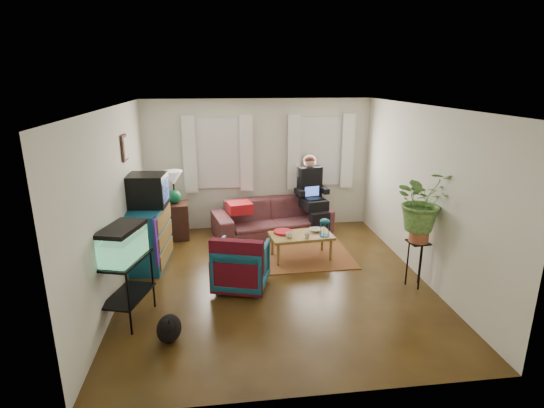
{
  "coord_description": "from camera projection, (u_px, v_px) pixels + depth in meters",
  "views": [
    {
      "loc": [
        -0.8,
        -5.85,
        2.99
      ],
      "look_at": [
        0.0,
        0.4,
        1.1
      ],
      "focal_mm": 28.0,
      "sensor_mm": 36.0,
      "label": 1
    }
  ],
  "objects": [
    {
      "name": "floor",
      "position": [
        275.0,
        280.0,
        6.51
      ],
      "size": [
        4.5,
        5.0,
        0.01
      ],
      "primitive_type": "cube",
      "color": "#4F2B14",
      "rests_on": "ground"
    },
    {
      "name": "ceiling",
      "position": [
        276.0,
        107.0,
        5.77
      ],
      "size": [
        4.5,
        5.0,
        0.01
      ],
      "primitive_type": "cube",
      "color": "white",
      "rests_on": "wall_back"
    },
    {
      "name": "wall_back",
      "position": [
        259.0,
        165.0,
        8.52
      ],
      "size": [
        4.5,
        0.01,
        2.6
      ],
      "primitive_type": "cube",
      "color": "silver",
      "rests_on": "floor"
    },
    {
      "name": "wall_front",
      "position": [
        313.0,
        275.0,
        3.76
      ],
      "size": [
        4.5,
        0.01,
        2.6
      ],
      "primitive_type": "cube",
      "color": "silver",
      "rests_on": "floor"
    },
    {
      "name": "wall_left",
      "position": [
        115.0,
        204.0,
        5.87
      ],
      "size": [
        0.01,
        5.0,
        2.6
      ],
      "primitive_type": "cube",
      "color": "silver",
      "rests_on": "floor"
    },
    {
      "name": "wall_right",
      "position": [
        423.0,
        193.0,
        6.41
      ],
      "size": [
        0.01,
        5.0,
        2.6
      ],
      "primitive_type": "cube",
      "color": "silver",
      "rests_on": "floor"
    },
    {
      "name": "window_left",
      "position": [
        218.0,
        154.0,
        8.33
      ],
      "size": [
        1.08,
        0.04,
        1.38
      ],
      "primitive_type": "cube",
      "color": "white",
      "rests_on": "wall_back"
    },
    {
      "name": "window_right",
      "position": [
        320.0,
        151.0,
        8.58
      ],
      "size": [
        1.08,
        0.04,
        1.38
      ],
      "primitive_type": "cube",
      "color": "white",
      "rests_on": "wall_back"
    },
    {
      "name": "curtains_left",
      "position": [
        218.0,
        154.0,
        8.25
      ],
      "size": [
        1.36,
        0.06,
        1.5
      ],
      "primitive_type": "cube",
      "color": "white",
      "rests_on": "wall_back"
    },
    {
      "name": "curtains_right",
      "position": [
        321.0,
        152.0,
        8.5
      ],
      "size": [
        1.36,
        0.06,
        1.5
      ],
      "primitive_type": "cube",
      "color": "white",
      "rests_on": "wall_back"
    },
    {
      "name": "picture_frame",
      "position": [
        125.0,
        148.0,
        6.49
      ],
      "size": [
        0.04,
        0.32,
        0.4
      ],
      "primitive_type": "cube",
      "color": "#3D2616",
      "rests_on": "wall_left"
    },
    {
      "name": "area_rug",
      "position": [
        292.0,
        253.0,
        7.48
      ],
      "size": [
        2.03,
        1.64,
        0.01
      ],
      "primitive_type": "cube",
      "rotation": [
        0.0,
        0.0,
        0.02
      ],
      "color": "brown",
      "rests_on": "floor"
    },
    {
      "name": "sofa",
      "position": [
        272.0,
        211.0,
        8.36
      ],
      "size": [
        2.44,
        1.36,
        0.9
      ],
      "primitive_type": "imported",
      "rotation": [
        0.0,
        0.0,
        0.21
      ],
      "color": "brown",
      "rests_on": "floor"
    },
    {
      "name": "seated_person",
      "position": [
        311.0,
        196.0,
        8.55
      ],
      "size": [
        0.71,
        0.81,
        1.37
      ],
      "primitive_type": null,
      "rotation": [
        0.0,
        0.0,
        0.21
      ],
      "color": "black",
      "rests_on": "sofa"
    },
    {
      "name": "side_table",
      "position": [
        176.0,
        221.0,
        8.13
      ],
      "size": [
        0.5,
        0.5,
        0.7
      ],
      "primitive_type": "cube",
      "rotation": [
        0.0,
        0.0,
        0.05
      ],
      "color": "#402418",
      "rests_on": "floor"
    },
    {
      "name": "table_lamp",
      "position": [
        174.0,
        188.0,
        7.94
      ],
      "size": [
        0.38,
        0.38,
        0.64
      ],
      "primitive_type": null,
      "rotation": [
        0.0,
        0.0,
        0.05
      ],
      "color": "white",
      "rests_on": "side_table"
    },
    {
      "name": "dresser",
      "position": [
        148.0,
        236.0,
        6.94
      ],
      "size": [
        0.64,
        1.14,
        0.98
      ],
      "primitive_type": "cube",
      "rotation": [
        0.0,
        0.0,
        -0.09
      ],
      "color": "#125F6C",
      "rests_on": "floor"
    },
    {
      "name": "crt_tv",
      "position": [
        147.0,
        190.0,
        6.83
      ],
      "size": [
        0.65,
        0.6,
        0.52
      ],
      "primitive_type": "cube",
      "rotation": [
        0.0,
        0.0,
        -0.09
      ],
      "color": "black",
      "rests_on": "dresser"
    },
    {
      "name": "aquarium_stand",
      "position": [
        128.0,
        289.0,
        5.35
      ],
      "size": [
        0.61,
        0.83,
        0.83
      ],
      "primitive_type": "cube",
      "rotation": [
        0.0,
        0.0,
        -0.29
      ],
      "color": "black",
      "rests_on": "floor"
    },
    {
      "name": "aquarium",
      "position": [
        123.0,
        243.0,
        5.17
      ],
      "size": [
        0.55,
        0.76,
        0.44
      ],
      "primitive_type": "cube",
      "rotation": [
        0.0,
        0.0,
        -0.29
      ],
      "color": "#7FD899",
      "rests_on": "aquarium_stand"
    },
    {
      "name": "black_cat",
      "position": [
        169.0,
        326.0,
        4.97
      ],
      "size": [
        0.3,
        0.45,
        0.38
      ],
      "primitive_type": "ellipsoid",
      "rotation": [
        0.0,
        0.0,
        -0.02
      ],
      "color": "black",
      "rests_on": "floor"
    },
    {
      "name": "armchair",
      "position": [
        242.0,
        263.0,
        6.19
      ],
      "size": [
        0.9,
        0.87,
        0.75
      ],
      "primitive_type": "imported",
      "rotation": [
        0.0,
        0.0,
        2.85
      ],
      "color": "navy",
      "rests_on": "floor"
    },
    {
      "name": "serape_throw",
      "position": [
        236.0,
        262.0,
        5.87
      ],
      "size": [
        0.78,
        0.38,
        0.62
      ],
      "primitive_type": "cube",
      "rotation": [
        0.0,
        0.0,
        -0.29
      ],
      "color": "#9E0A0A",
      "rests_on": "armchair"
    },
    {
      "name": "coffee_table",
      "position": [
        301.0,
        246.0,
        7.24
      ],
      "size": [
        1.09,
        0.67,
        0.43
      ],
      "primitive_type": "cube",
      "rotation": [
        0.0,
        0.0,
        0.09
      ],
      "color": "brown",
      "rests_on": "floor"
    },
    {
      "name": "cup_a",
      "position": [
        289.0,
        235.0,
        7.03
      ],
      "size": [
        0.13,
        0.13,
        0.09
      ],
      "primitive_type": "imported",
      "rotation": [
        0.0,
        0.0,
        0.09
      ],
      "color": "white",
      "rests_on": "coffee_table"
    },
    {
      "name": "cup_b",
      "position": [
        307.0,
        235.0,
        7.02
      ],
      "size": [
        0.1,
        0.1,
        0.09
      ],
      "primitive_type": "imported",
      "rotation": [
        0.0,
        0.0,
        0.09
      ],
      "color": "beige",
      "rests_on": "coffee_table"
    },
    {
      "name": "bowl",
      "position": [
        316.0,
        230.0,
        7.32
      ],
      "size": [
        0.22,
        0.22,
        0.05
      ],
      "primitive_type": "imported",
      "rotation": [
        0.0,
        0.0,
        0.09
      ],
      "color": "white",
      "rests_on": "coffee_table"
    },
    {
      "name": "snack_tray",
      "position": [
        283.0,
        232.0,
        7.25
      ],
      "size": [
        0.35,
        0.35,
        0.04
      ],
      "primitive_type": "cylinder",
      "rotation": [
        0.0,
        0.0,
        0.09
      ],
      "color": "#B21414",
      "rests_on": "coffee_table"
    },
    {
      "name": "birdcage",
      "position": [
        325.0,
        227.0,
        7.08
      ],
      "size": [
        0.19,
        0.19,
        0.3
      ],
      "primitive_type": null,
      "rotation": [
        0.0,
        0.0,
        0.09
      ],
      "color": "#115B6B",
      "rests_on": "coffee_table"
    },
    {
      "name": "plant_stand",
      "position": [
        416.0,
        264.0,
        6.24
      ],
      "size": [
        0.32,
        0.32,
        0.71
      ],
      "primitive_type": "cube",
      "rotation": [
        0.0,
        0.0,
        0.09
      ],
      "color": "black",
      "rests_on": "floor"
    },
    {
      "name": "potted_plant",
      "position": [
        422.0,
        210.0,
        5.99
      ],
      "size": [
        0.86,
        0.77,
        0.89
      ],
      "primitive_type": "imported",
      "rotation": [
        0.0,
        0.0,
        0.09
      ],
      "color": "#599947",
      "rests_on": "plant_stand"
    }
  ]
}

